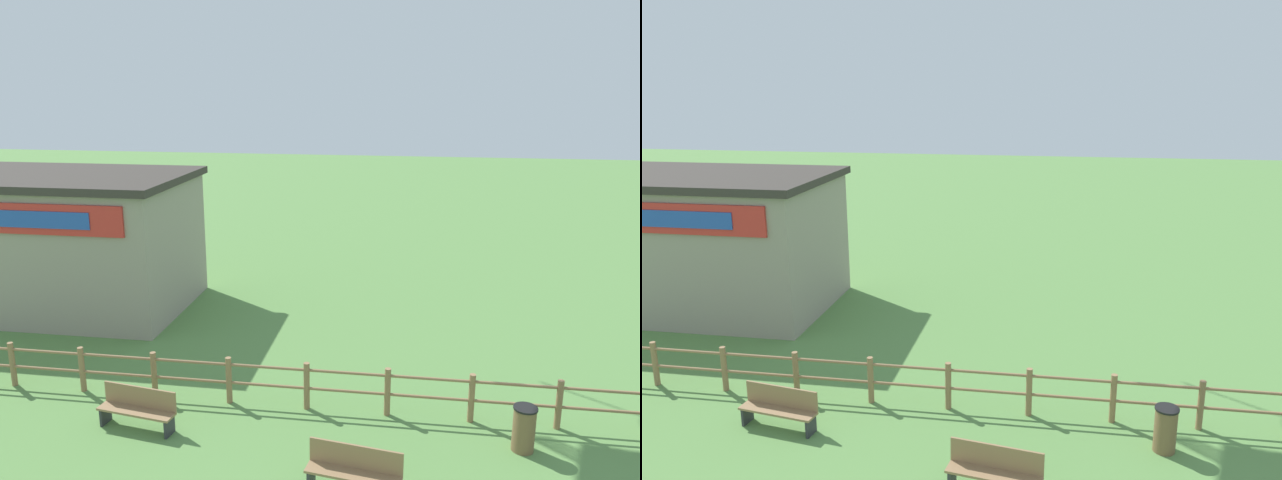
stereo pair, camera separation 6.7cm
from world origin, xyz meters
The scene contains 5 objects.
wooden_fence centered at (0.00, 7.89, 0.65)m, with size 18.76×0.14×1.15m.
seaside_building centered at (-9.16, 13.52, 2.27)m, with size 8.26×5.28×4.51m.
park_bench_near_fence centered at (1.40, 4.99, 0.49)m, with size 1.82×0.67×0.93m.
park_bench_by_building centered at (-3.51, 6.51, 0.49)m, with size 1.82×0.67×0.93m.
trash_bin centered at (4.70, 6.91, 0.49)m, with size 0.49×0.49×0.97m.
Camera 1 is at (2.33, -5.04, 7.39)m, focal length 35.00 mm.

